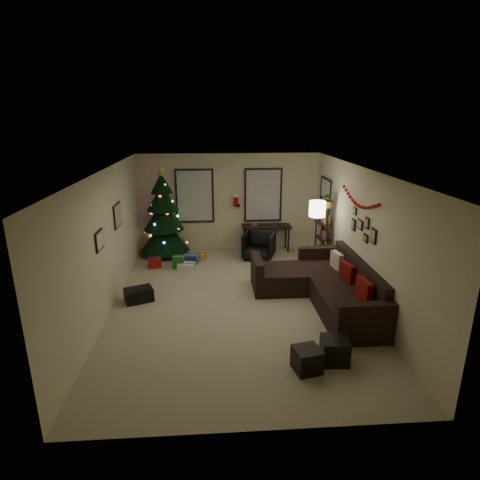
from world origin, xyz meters
name	(u,v)px	position (x,y,z in m)	size (l,w,h in m)	color
floor	(237,302)	(0.00, 0.00, 0.00)	(7.00, 7.00, 0.00)	tan
ceiling	(237,170)	(0.00, 0.00, 2.70)	(7.00, 7.00, 0.00)	white
wall_back	(229,202)	(0.00, 3.50, 1.35)	(5.00, 5.00, 0.00)	beige
wall_front	(257,333)	(0.00, -3.50, 1.35)	(5.00, 5.00, 0.00)	beige
wall_left	(107,242)	(-2.50, 0.00, 1.35)	(7.00, 7.00, 0.00)	beige
wall_right	(362,237)	(2.50, 0.00, 1.35)	(7.00, 7.00, 0.00)	beige
window_back_left	(195,196)	(-0.95, 3.47, 1.55)	(1.05, 0.06, 1.50)	#728CB2
window_back_right	(263,195)	(0.95, 3.47, 1.55)	(1.05, 0.06, 1.50)	#728CB2
window_right_wall	(325,203)	(2.47, 2.55, 1.50)	(0.06, 0.90, 1.30)	#728CB2
christmas_tree	(164,219)	(-1.79, 3.07, 1.01)	(1.32, 1.32, 2.45)	black
presents	(182,261)	(-1.27, 2.20, 0.11)	(1.43, 1.00, 0.30)	gold
sofa	(325,287)	(1.80, -0.05, 0.31)	(2.16, 3.11, 0.93)	black
pillow_red_a	(364,292)	(2.21, -1.06, 0.64)	(0.12, 0.47, 0.47)	maroon
pillow_red_b	(347,273)	(2.21, -0.15, 0.64)	(0.11, 0.40, 0.40)	maroon
pillow_cream	(337,261)	(2.21, 0.55, 0.63)	(0.12, 0.41, 0.41)	beige
ottoman_near	(307,360)	(0.89, -2.35, 0.18)	(0.38, 0.38, 0.36)	black
ottoman_far	(335,350)	(1.37, -2.16, 0.19)	(0.41, 0.41, 0.39)	black
desk	(266,228)	(1.03, 3.22, 0.65)	(1.37, 0.49, 0.74)	black
desk_chair	(259,245)	(0.75, 2.57, 0.37)	(0.71, 0.67, 0.73)	black
bookshelf	(324,233)	(2.30, 1.91, 0.86)	(0.30, 0.52, 1.78)	black
potted_plant	(329,197)	(2.30, 1.69, 1.83)	(0.48, 0.41, 0.53)	#4C4C4C
floor_lamp	(317,214)	(1.95, 1.41, 1.49)	(0.38, 0.38, 1.79)	black
art_map	(118,215)	(-2.48, 0.95, 1.65)	(0.04, 0.60, 0.50)	black
art_abstract	(99,240)	(-2.48, -0.53, 1.55)	(0.04, 0.45, 0.35)	black
gallery	(363,227)	(2.48, -0.07, 1.57)	(0.03, 1.25, 0.54)	black
garland	(359,200)	(2.45, 0.20, 2.06)	(0.08, 1.90, 0.30)	#A5140C
stocking_left	(224,195)	(-0.14, 3.61, 1.54)	(0.20, 0.05, 0.36)	#990F0C
stocking_right	(236,200)	(0.19, 3.35, 1.43)	(0.20, 0.05, 0.36)	#990F0C
storage_bin	(139,295)	(-2.02, 0.20, 0.14)	(0.55, 0.37, 0.28)	black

